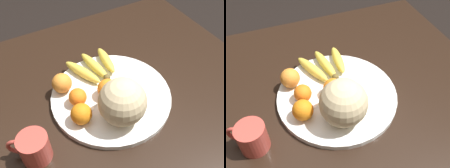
% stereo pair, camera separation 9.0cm
% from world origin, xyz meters
% --- Properties ---
extents(kitchen_table, '(1.20, 1.10, 0.77)m').
position_xyz_m(kitchen_table, '(0.00, 0.00, 0.67)').
color(kitchen_table, black).
rests_on(kitchen_table, ground_plane).
extents(fruit_bowl, '(0.43, 0.43, 0.02)m').
position_xyz_m(fruit_bowl, '(0.00, 0.02, 0.78)').
color(fruit_bowl, white).
rests_on(fruit_bowl, kitchen_table).
extents(melon, '(0.16, 0.16, 0.16)m').
position_xyz_m(melon, '(-0.02, -0.09, 0.87)').
color(melon, beige).
rests_on(melon, fruit_bowl).
extents(banana_bunch, '(0.19, 0.18, 0.04)m').
position_xyz_m(banana_bunch, '(0.00, 0.16, 0.81)').
color(banana_bunch, brown).
rests_on(banana_bunch, fruit_bowl).
extents(orange_front_left, '(0.07, 0.07, 0.07)m').
position_xyz_m(orange_front_left, '(-0.14, 0.12, 0.83)').
color(orange_front_left, orange).
rests_on(orange_front_left, fruit_bowl).
extents(orange_front_right, '(0.07, 0.07, 0.07)m').
position_xyz_m(orange_front_right, '(-0.01, 0.02, 0.83)').
color(orange_front_right, orange).
rests_on(orange_front_right, fruit_bowl).
extents(orange_mid_center, '(0.06, 0.06, 0.06)m').
position_xyz_m(orange_mid_center, '(-0.12, 0.04, 0.82)').
color(orange_mid_center, orange).
rests_on(orange_mid_center, fruit_bowl).
extents(orange_back_left, '(0.07, 0.07, 0.07)m').
position_xyz_m(orange_back_left, '(-0.14, -0.03, 0.82)').
color(orange_back_left, orange).
rests_on(orange_back_left, fruit_bowl).
extents(produce_tag, '(0.09, 0.08, 0.00)m').
position_xyz_m(produce_tag, '(-0.07, 0.02, 0.79)').
color(produce_tag, white).
rests_on(produce_tag, fruit_bowl).
extents(ceramic_mug, '(0.12, 0.09, 0.10)m').
position_xyz_m(ceramic_mug, '(-0.31, -0.07, 0.82)').
color(ceramic_mug, '#B74238').
rests_on(ceramic_mug, kitchen_table).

